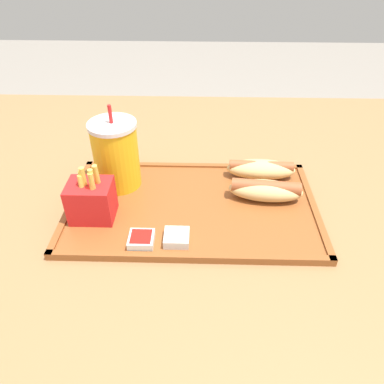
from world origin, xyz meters
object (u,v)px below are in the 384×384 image
hot_dog_far (261,169)px  sauce_cup_ketchup (141,240)px  sauce_cup_mayo (177,237)px  fries_carton (91,200)px  soda_cup (116,154)px  hot_dog_near (265,189)px

hot_dog_far → sauce_cup_ketchup: size_ratio=3.41×
sauce_cup_mayo → sauce_cup_ketchup: (-0.06, -0.01, 0.00)m
hot_dog_far → fries_carton: 0.35m
sauce_cup_mayo → sauce_cup_ketchup: bearing=-173.0°
soda_cup → sauce_cup_ketchup: bearing=-68.4°
soda_cup → fries_carton: size_ratio=1.58×
fries_carton → sauce_cup_ketchup: (0.10, -0.07, -0.03)m
soda_cup → sauce_cup_ketchup: (0.07, -0.17, -0.06)m
hot_dog_far → fries_carton: fries_carton is taller
soda_cup → fries_carton: soda_cup is taller
hot_dog_near → sauce_cup_mayo: (-0.16, -0.13, -0.01)m
hot_dog_far → hot_dog_near: hot_dog_near is taller
soda_cup → fries_carton: (-0.03, -0.11, -0.03)m
hot_dog_far → sauce_cup_mayo: 0.26m
hot_dog_far → fries_carton: bearing=-157.0°
hot_dog_near → sauce_cup_ketchup: size_ratio=3.47×
hot_dog_far → fries_carton: size_ratio=1.33×
hot_dog_far → sauce_cup_mayo: bearing=-129.8°
hot_dog_near → sauce_cup_mayo: size_ratio=3.47×
hot_dog_near → fries_carton: size_ratio=1.35×
soda_cup → fries_carton: 0.11m
fries_carton → hot_dog_far: bearing=23.0°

